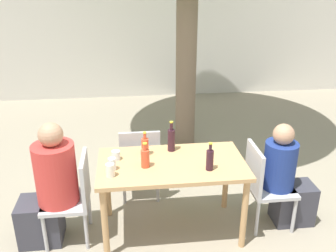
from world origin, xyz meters
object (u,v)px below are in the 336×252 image
(wine_bottle_3, at_px, (210,159))
(soda_bottle_1, at_px, (145,146))
(patio_chair_0, at_px, (75,194))
(drinking_glass_0, at_px, (110,170))
(wine_bottle_2, at_px, (171,139))
(drinking_glass_2, at_px, (112,164))
(person_seated_1, at_px, (286,181))
(dining_table_front, at_px, (172,171))
(patio_chair_1, at_px, (263,182))
(person_seated_0, at_px, (50,189))
(soda_bottle_0, at_px, (145,158))
(drinking_glass_1, at_px, (116,155))
(patio_chair_2, at_px, (140,160))

(wine_bottle_3, bearing_deg, soda_bottle_1, 147.08)
(patio_chair_0, bearing_deg, soda_bottle_1, 105.18)
(patio_chair_0, distance_m, drinking_glass_0, 0.54)
(wine_bottle_3, height_order, drinking_glass_0, wine_bottle_3)
(wine_bottle_2, xyz_separation_m, drinking_glass_2, (-0.59, -0.33, -0.07))
(wine_bottle_3, bearing_deg, patio_chair_0, 171.93)
(person_seated_1, bearing_deg, dining_table_front, 90.00)
(dining_table_front, bearing_deg, wine_bottle_2, 83.70)
(patio_chair_1, relative_size, drinking_glass_0, 7.33)
(dining_table_front, xyz_separation_m, person_seated_0, (-1.16, -0.00, -0.12))
(wine_bottle_2, bearing_deg, drinking_glass_0, -143.37)
(patio_chair_0, xyz_separation_m, wine_bottle_2, (0.96, 0.25, 0.41))
(soda_bottle_0, bearing_deg, patio_chair_0, 175.29)
(dining_table_front, relative_size, person_seated_0, 1.14)
(person_seated_0, height_order, wine_bottle_2, person_seated_0)
(wine_bottle_2, relative_size, drinking_glass_1, 3.51)
(patio_chair_2, xyz_separation_m, wine_bottle_3, (0.61, -0.80, 0.39))
(drinking_glass_1, xyz_separation_m, drinking_glass_2, (-0.03, -0.20, 0.01))
(patio_chair_0, distance_m, drinking_glass_1, 0.54)
(person_seated_0, bearing_deg, patio_chair_1, 90.00)
(patio_chair_0, xyz_separation_m, person_seated_1, (2.11, -0.00, -0.00))
(wine_bottle_2, xyz_separation_m, wine_bottle_3, (0.30, -0.43, -0.02))
(patio_chair_0, xyz_separation_m, drinking_glass_2, (0.38, -0.07, 0.34))
(soda_bottle_0, bearing_deg, patio_chair_1, 2.70)
(patio_chair_0, height_order, drinking_glass_2, drinking_glass_2)
(dining_table_front, relative_size, drinking_glass_1, 15.55)
(patio_chair_2, height_order, drinking_glass_1, patio_chair_2)
(patio_chair_2, xyz_separation_m, drinking_glass_2, (-0.28, -0.70, 0.34))
(drinking_glass_2, bearing_deg, person_seated_1, 2.48)
(dining_table_front, relative_size, wine_bottle_2, 4.43)
(patio_chair_0, bearing_deg, drinking_glass_0, 61.95)
(patio_chair_0, xyz_separation_m, patio_chair_2, (0.65, 0.62, 0.00))
(dining_table_front, relative_size, wine_bottle_3, 5.16)
(person_seated_0, relative_size, wine_bottle_2, 3.90)
(drinking_glass_2, bearing_deg, person_seated_0, 172.89)
(person_seated_0, xyz_separation_m, wine_bottle_3, (1.48, -0.18, 0.32))
(drinking_glass_2, bearing_deg, drinking_glass_0, -96.75)
(person_seated_1, height_order, drinking_glass_1, person_seated_1)
(patio_chair_0, height_order, wine_bottle_2, wine_bottle_2)
(dining_table_front, bearing_deg, wine_bottle_3, -28.71)
(patio_chair_2, height_order, drinking_glass_2, drinking_glass_2)
(person_seated_0, height_order, drinking_glass_1, person_seated_0)
(patio_chair_0, xyz_separation_m, patio_chair_1, (1.87, 0.00, 0.00))
(dining_table_front, distance_m, person_seated_1, 1.19)
(patio_chair_2, xyz_separation_m, soda_bottle_1, (0.04, -0.43, 0.38))
(patio_chair_1, bearing_deg, patio_chair_0, 90.00)
(patio_chair_0, relative_size, wine_bottle_2, 2.79)
(dining_table_front, height_order, soda_bottle_1, soda_bottle_1)
(patio_chair_1, xyz_separation_m, wine_bottle_2, (-0.91, 0.25, 0.41))
(dining_table_front, distance_m, soda_bottle_1, 0.36)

